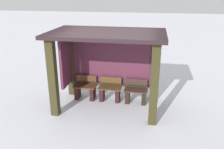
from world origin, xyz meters
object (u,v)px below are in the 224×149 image
bench_center_inside (110,92)px  bench_right_inside (136,94)px  bus_shelter (105,53)px  bench_left_inside (85,90)px

bench_center_inside → bench_right_inside: size_ratio=1.01×
bus_shelter → bench_right_inside: size_ratio=4.35×
bench_left_inside → bench_right_inside: bearing=-0.0°
bench_center_inside → bench_right_inside: bench_center_inside is taller
bench_left_inside → bench_right_inside: size_ratio=1.02×
bus_shelter → bench_right_inside: 1.57m
bus_shelter → bench_center_inside: 1.30m
bench_left_inside → bench_right_inside: (1.58, -0.00, -0.00)m
bus_shelter → bench_right_inside: (0.88, 0.24, -1.28)m
bus_shelter → bench_left_inside: bus_shelter is taller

